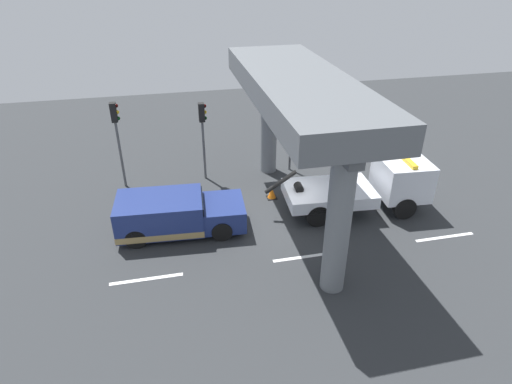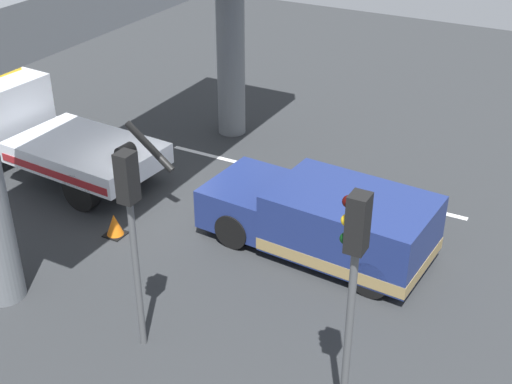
# 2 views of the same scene
# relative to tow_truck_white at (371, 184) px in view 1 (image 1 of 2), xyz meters

# --- Properties ---
(ground_plane) EXTENTS (60.00, 40.00, 0.10)m
(ground_plane) POSITION_rel_tow_truck_white_xyz_m (-3.92, 0.05, -1.25)
(ground_plane) COLOR #2D3033
(lane_stripe_west) EXTENTS (2.60, 0.16, 0.01)m
(lane_stripe_west) POSITION_rel_tow_truck_white_xyz_m (-9.92, -2.84, -1.20)
(lane_stripe_west) COLOR silver
(lane_stripe_west) RESTS_ON ground
(lane_stripe_mid) EXTENTS (2.60, 0.16, 0.01)m
(lane_stripe_mid) POSITION_rel_tow_truck_white_xyz_m (-3.92, -2.84, -1.20)
(lane_stripe_mid) COLOR silver
(lane_stripe_mid) RESTS_ON ground
(lane_stripe_east) EXTENTS (2.60, 0.16, 0.01)m
(lane_stripe_east) POSITION_rel_tow_truck_white_xyz_m (2.08, -2.84, -1.20)
(lane_stripe_east) COLOR silver
(lane_stripe_east) RESTS_ON ground
(tow_truck_white) EXTENTS (7.32, 2.78, 2.46)m
(tow_truck_white) POSITION_rel_tow_truck_white_xyz_m (0.00, 0.00, 0.00)
(tow_truck_white) COLOR silver
(tow_truck_white) RESTS_ON ground
(towed_van_green) EXTENTS (5.33, 2.51, 1.58)m
(towed_van_green) POSITION_rel_tow_truck_white_xyz_m (-8.69, 0.06, -0.42)
(towed_van_green) COLOR navy
(towed_van_green) RESTS_ON ground
(overpass_structure) EXTENTS (3.60, 11.31, 6.23)m
(overpass_structure) POSITION_rel_tow_truck_white_xyz_m (-3.55, 0.05, 4.06)
(overpass_structure) COLOR slate
(overpass_structure) RESTS_ON ground
(traffic_light_near) EXTENTS (0.39, 0.32, 4.28)m
(traffic_light_near) POSITION_rel_tow_truck_white_xyz_m (-10.90, 4.53, 1.92)
(traffic_light_near) COLOR #515456
(traffic_light_near) RESTS_ON ground
(traffic_light_far) EXTENTS (0.39, 0.32, 3.98)m
(traffic_light_far) POSITION_rel_tow_truck_white_xyz_m (-6.90, 4.53, 1.71)
(traffic_light_far) COLOR #515456
(traffic_light_far) RESTS_ON ground
(traffic_light_mid) EXTENTS (0.39, 0.32, 4.20)m
(traffic_light_mid) POSITION_rel_tow_truck_white_xyz_m (-2.40, 4.53, 1.86)
(traffic_light_mid) COLOR #515456
(traffic_light_mid) RESTS_ON ground
(traffic_cone_orange) EXTENTS (0.47, 0.47, 0.55)m
(traffic_cone_orange) POSITION_rel_tow_truck_white_xyz_m (-4.09, 1.81, -0.94)
(traffic_cone_orange) COLOR orange
(traffic_cone_orange) RESTS_ON ground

